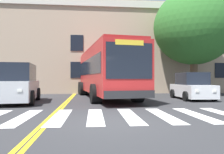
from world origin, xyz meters
TOP-DOWN VIEW (x-y plane):
  - ground_plane at (0.00, 0.00)m, footprint 120.00×120.00m
  - crosswalk at (0.06, 1.08)m, footprint 14.32×3.65m
  - lane_line_yellow_inner at (-2.17, 15.08)m, footprint 0.12×36.00m
  - lane_line_yellow_outer at (-2.01, 15.08)m, footprint 0.12×36.00m
  - city_bus at (0.23, 8.72)m, footprint 4.09×11.58m
  - car_silver_near_lane at (-4.82, 5.83)m, footprint 2.61×4.81m
  - car_white_far_lane at (5.80, 6.77)m, footprint 2.04×3.75m
  - car_red_behind_bus at (-0.01, 18.97)m, footprint 2.10×4.09m
  - street_tree_curbside_large at (7.63, 10.15)m, footprint 6.47×6.26m
  - building_facade at (-1.91, 16.60)m, footprint 33.29×8.27m

SIDE VIEW (x-z plane):
  - ground_plane at x=0.00m, z-range 0.00..0.00m
  - lane_line_yellow_inner at x=-2.17m, z-range 0.00..0.01m
  - lane_line_yellow_outer at x=-2.01m, z-range 0.00..0.01m
  - crosswalk at x=0.06m, z-range 0.00..0.01m
  - car_white_far_lane at x=5.80m, z-range -0.07..1.67m
  - car_red_behind_bus at x=-0.01m, z-range -0.07..1.68m
  - car_silver_near_lane at x=-4.82m, z-range -0.06..2.11m
  - city_bus at x=0.23m, z-range 0.15..3.55m
  - building_facade at x=-1.91m, z-range 0.01..8.43m
  - street_tree_curbside_large at x=7.63m, z-range 1.22..9.79m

